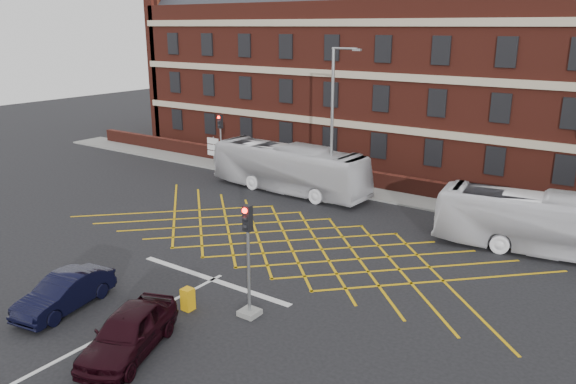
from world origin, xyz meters
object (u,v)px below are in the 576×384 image
Objects in this scene: car_maroon at (129,332)px; traffic_light_near at (249,271)px; bus_right at (550,224)px; car_navy at (65,292)px; street_lamp at (332,150)px; bus_left at (289,168)px; utility_cabinet at (188,299)px; direction_signs at (213,148)px; traffic_light_far at (221,150)px.

car_maroon is 4.60m from traffic_light_near.
bus_right reaches higher than car_navy.
car_maroon reaches higher than car_navy.
bus_right is 12.72m from street_lamp.
bus_left is 16.27m from utility_cabinet.
bus_right is 24.93m from direction_signs.
traffic_light_far is at bearing 76.04° from bus_right.
bus_right is at bearing -5.58° from street_lamp.
direction_signs is (-12.08, 2.65, -1.78)m from street_lamp.
traffic_light_far is 0.47× the size of street_lamp.
bus_right is at bearing -8.94° from direction_signs.
street_lamp is at bearing 79.01° from car_maroon.
street_lamp is 12.50m from direction_signs.
street_lamp reaches higher than utility_cabinet.
bus_left is at bearing 111.50° from utility_cabinet.
car_navy is at bearing -149.07° from traffic_light_near.
traffic_light_near is at bearing -45.60° from traffic_light_far.
car_navy is 0.92× the size of car_maroon.
traffic_light_near reaches higher than car_navy.
car_navy is at bearing -93.92° from street_lamp.
car_navy is at bearing -65.01° from traffic_light_far.
utility_cabinet is at bearing -155.28° from traffic_light_near.
utility_cabinet is (3.84, 2.60, -0.24)m from car_navy.
bus_right reaches higher than car_maroon.
car_navy is (2.11, -17.70, -0.86)m from bus_left.
bus_left is 1.21× the size of street_lamp.
bus_left is at bearing -15.59° from direction_signs.
car_maroon is at bearing -55.81° from traffic_light_far.
traffic_light_far is 20.34m from utility_cabinet.
street_lamp is at bearing -90.90° from bus_left.
car_maroon is at bearing -80.10° from street_lamp.
bus_left is 3.69m from street_lamp.
car_navy reaches higher than utility_cabinet.
traffic_light_far reaches higher than bus_left.
bus_left is at bearing 119.92° from traffic_light_near.
bus_left is 2.58× the size of traffic_light_near.
car_maroon is at bearing -157.93° from bus_left.
utility_cabinet is at bearing -155.90° from bus_left.
street_lamp is at bearing 76.35° from bus_right.
direction_signs reaches higher than car_maroon.
car_navy is 1.85× the size of direction_signs.
car_navy is 4.73× the size of utility_cabinet.
traffic_light_far reaches higher than car_navy.
bus_right is (15.85, -1.43, -0.09)m from bus_left.
traffic_light_near reaches higher than bus_right.
car_maroon is (6.46, -18.28, -0.78)m from bus_left.
bus_left is 2.58× the size of traffic_light_far.
bus_left is at bearing 86.50° from car_navy.
bus_left is 19.40m from car_maroon.
street_lamp is at bearing -6.27° from traffic_light_far.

